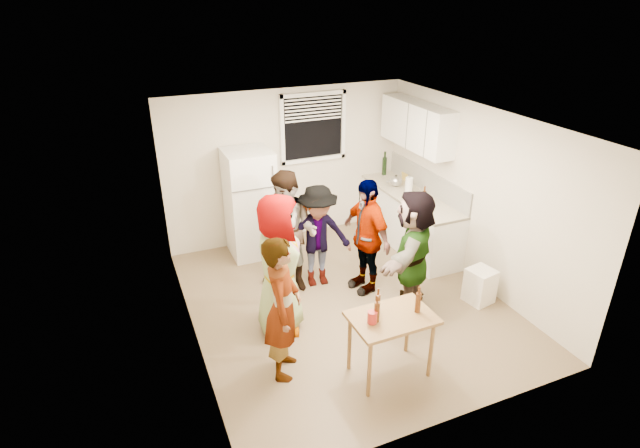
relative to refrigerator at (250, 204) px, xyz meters
name	(u,v)px	position (x,y,z in m)	size (l,w,h in m)	color
room	(345,302)	(0.75, -1.88, -0.85)	(4.00, 4.50, 2.50)	beige
window	(313,127)	(1.20, 0.33, 1.00)	(1.12, 0.10, 1.06)	white
refrigerator	(250,204)	(0.00, 0.00, 0.00)	(0.70, 0.70, 1.70)	white
counter_lower	(409,220)	(2.45, -0.73, -0.42)	(0.60, 2.20, 0.86)	white
countertop	(411,195)	(2.45, -0.73, 0.03)	(0.64, 2.22, 0.04)	#BEB398
backsplash	(427,181)	(2.74, -0.73, 0.23)	(0.03, 2.20, 0.36)	beige
upper_cabinets	(417,125)	(2.58, -0.53, 1.10)	(0.34, 1.60, 0.70)	white
kettle	(395,186)	(2.40, -0.33, 0.05)	(0.24, 0.20, 0.20)	silver
paper_towel	(408,193)	(2.43, -0.68, 0.05)	(0.12, 0.12, 0.26)	white
wine_bottle	(384,175)	(2.50, 0.23, 0.05)	(0.08, 0.08, 0.31)	black
beer_bottle_counter	(423,206)	(2.35, -1.22, 0.05)	(0.06, 0.06, 0.24)	#47230C
blue_cup	(420,211)	(2.22, -1.35, 0.05)	(0.09, 0.09, 0.12)	#0A34BF
picture_frame	(405,177)	(2.67, -0.18, 0.12)	(0.02, 0.17, 0.14)	gold
trash_bin	(480,285)	(2.44, -2.55, -0.60)	(0.33, 0.33, 0.48)	white
serving_table	(388,372)	(0.61, -3.29, -0.85)	(0.89, 0.59, 0.75)	brown
beer_bottle_table	(377,311)	(0.51, -3.15, -0.10)	(0.06, 0.06, 0.21)	#47230C
red_cup	(372,322)	(0.36, -3.31, -0.10)	(0.10, 0.10, 0.13)	#AC2520
guest_grey	(281,327)	(-0.22, -2.05, -0.85)	(0.88, 1.80, 0.57)	gray
guest_stripe	(285,369)	(-0.44, -2.81, -0.85)	(0.60, 1.66, 0.40)	#141933
guest_back_left	(290,286)	(0.20, -1.21, -0.85)	(0.84, 1.73, 0.66)	brown
guest_back_right	(318,282)	(0.60, -1.27, -0.85)	(0.97, 1.50, 0.56)	#47474D
guest_black	(364,287)	(1.16, -1.64, -0.85)	(0.96, 1.65, 0.40)	black
guest_orange	(408,306)	(1.49, -2.29, -0.85)	(1.55, 1.67, 0.49)	#D87045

